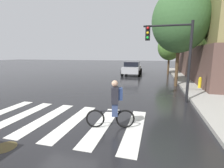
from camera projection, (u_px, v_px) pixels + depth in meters
The scene contains 9 objects.
ground_plane at pixel (59, 120), 6.51m from camera, with size 120.00×120.00×0.00m, color black.
crosswalk_stripes at pixel (59, 120), 6.50m from camera, with size 6.50×3.48×0.01m.
manhole_cover at pixel (4, 147), 4.59m from camera, with size 0.64×0.64×0.01m, color #473D1E.
sedan_mid at pixel (132, 68), 20.42m from camera, with size 2.31×4.76×1.63m.
cyclist at pixel (114, 105), 5.67m from camera, with size 1.67×0.48×1.69m.
traffic_light_near at pixel (173, 48), 8.56m from camera, with size 2.47×0.28×4.20m.
fire_hydrant at pixel (200, 83), 11.88m from camera, with size 0.33×0.22×0.78m.
street_tree_near at pixel (180, 21), 12.43m from camera, with size 4.19×4.19×7.46m.
street_tree_mid at pixel (170, 47), 20.33m from camera, with size 2.83×2.83×5.04m.
Camera 1 is at (3.61, -5.40, 2.56)m, focal length 26.48 mm.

